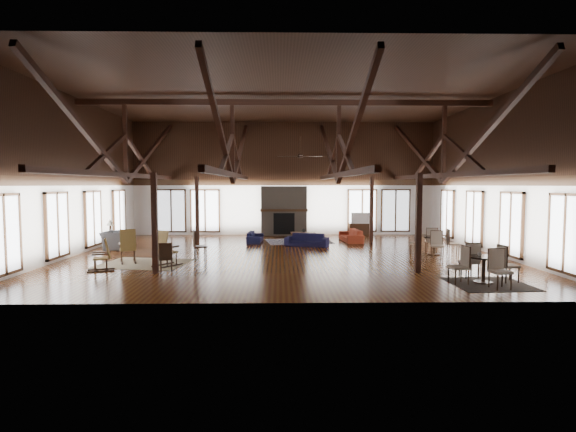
{
  "coord_description": "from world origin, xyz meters",
  "views": [
    {
      "loc": [
        -0.24,
        -17.03,
        2.69
      ],
      "look_at": [
        0.11,
        1.0,
        1.43
      ],
      "focal_mm": 28.0,
      "sensor_mm": 36.0,
      "label": 1
    }
  ],
  "objects_px": {
    "armchair": "(117,240)",
    "cafe_table_near": "(484,264)",
    "sofa_navy_left": "(255,237)",
    "sofa_orange": "(351,235)",
    "coffee_table": "(303,234)",
    "cafe_table_far": "(434,242)",
    "sofa_navy_front": "(307,240)",
    "tv_console": "(361,229)"
  },
  "relations": [
    {
      "from": "tv_console",
      "to": "cafe_table_near",
      "type": "bearing_deg",
      "value": -83.96
    },
    {
      "from": "coffee_table",
      "to": "armchair",
      "type": "bearing_deg",
      "value": -162.99
    },
    {
      "from": "tv_console",
      "to": "sofa_navy_left",
      "type": "bearing_deg",
      "value": -152.29
    },
    {
      "from": "sofa_orange",
      "to": "coffee_table",
      "type": "relative_size",
      "value": 1.67
    },
    {
      "from": "sofa_navy_front",
      "to": "sofa_navy_left",
      "type": "xyz_separation_m",
      "value": [
        -2.34,
        1.41,
        -0.03
      ]
    },
    {
      "from": "sofa_orange",
      "to": "armchair",
      "type": "bearing_deg",
      "value": -81.8
    },
    {
      "from": "sofa_orange",
      "to": "tv_console",
      "type": "relative_size",
      "value": 1.58
    },
    {
      "from": "cafe_table_far",
      "to": "cafe_table_near",
      "type": "bearing_deg",
      "value": -94.12
    },
    {
      "from": "coffee_table",
      "to": "sofa_navy_left",
      "type": "bearing_deg",
      "value": -177.45
    },
    {
      "from": "sofa_navy_front",
      "to": "sofa_orange",
      "type": "distance_m",
      "value": 2.68
    },
    {
      "from": "sofa_navy_front",
      "to": "cafe_table_near",
      "type": "bearing_deg",
      "value": -42.0
    },
    {
      "from": "sofa_navy_front",
      "to": "armchair",
      "type": "relative_size",
      "value": 1.63
    },
    {
      "from": "sofa_orange",
      "to": "cafe_table_near",
      "type": "bearing_deg",
      "value": 8.96
    },
    {
      "from": "cafe_table_near",
      "to": "coffee_table",
      "type": "bearing_deg",
      "value": 116.6
    },
    {
      "from": "sofa_orange",
      "to": "cafe_table_far",
      "type": "height_order",
      "value": "cafe_table_far"
    },
    {
      "from": "sofa_navy_left",
      "to": "tv_console",
      "type": "height_order",
      "value": "tv_console"
    },
    {
      "from": "armchair",
      "to": "tv_console",
      "type": "relative_size",
      "value": 0.93
    },
    {
      "from": "sofa_orange",
      "to": "armchair",
      "type": "distance_m",
      "value": 10.42
    },
    {
      "from": "sofa_orange",
      "to": "coffee_table",
      "type": "bearing_deg",
      "value": -92.54
    },
    {
      "from": "coffee_table",
      "to": "sofa_orange",
      "type": "bearing_deg",
      "value": 3.3
    },
    {
      "from": "sofa_navy_left",
      "to": "tv_console",
      "type": "xyz_separation_m",
      "value": [
        5.48,
        2.88,
        0.07
      ]
    },
    {
      "from": "sofa_navy_front",
      "to": "cafe_table_far",
      "type": "distance_m",
      "value": 5.37
    },
    {
      "from": "cafe_table_near",
      "to": "cafe_table_far",
      "type": "relative_size",
      "value": 1.04
    },
    {
      "from": "tv_console",
      "to": "sofa_navy_front",
      "type": "bearing_deg",
      "value": -126.21
    },
    {
      "from": "coffee_table",
      "to": "cafe_table_far",
      "type": "relative_size",
      "value": 0.62
    },
    {
      "from": "sofa_navy_front",
      "to": "coffee_table",
      "type": "xyz_separation_m",
      "value": [
        -0.09,
        1.47,
        0.12
      ]
    },
    {
      "from": "cafe_table_near",
      "to": "cafe_table_far",
      "type": "distance_m",
      "value": 4.98
    },
    {
      "from": "coffee_table",
      "to": "cafe_table_far",
      "type": "distance_m",
      "value": 6.25
    },
    {
      "from": "sofa_orange",
      "to": "cafe_table_near",
      "type": "distance_m",
      "value": 9.29
    },
    {
      "from": "cafe_table_far",
      "to": "tv_console",
      "type": "bearing_deg",
      "value": 103.28
    },
    {
      "from": "sofa_orange",
      "to": "armchair",
      "type": "height_order",
      "value": "armchair"
    },
    {
      "from": "armchair",
      "to": "cafe_table_near",
      "type": "xyz_separation_m",
      "value": [
        12.36,
        -6.69,
        0.14
      ]
    },
    {
      "from": "tv_console",
      "to": "armchair",
      "type": "bearing_deg",
      "value": -155.49
    },
    {
      "from": "sofa_navy_left",
      "to": "coffee_table",
      "type": "relative_size",
      "value": 1.41
    },
    {
      "from": "cafe_table_near",
      "to": "cafe_table_far",
      "type": "height_order",
      "value": "cafe_table_near"
    },
    {
      "from": "coffee_table",
      "to": "cafe_table_far",
      "type": "bearing_deg",
      "value": -38.29
    },
    {
      "from": "sofa_navy_left",
      "to": "cafe_table_far",
      "type": "xyz_separation_m",
      "value": [
        7.08,
        -3.91,
        0.24
      ]
    },
    {
      "from": "sofa_navy_left",
      "to": "sofa_orange",
      "type": "xyz_separation_m",
      "value": [
        4.52,
        0.15,
        0.04
      ]
    },
    {
      "from": "sofa_navy_left",
      "to": "sofa_orange",
      "type": "bearing_deg",
      "value": -84.86
    },
    {
      "from": "sofa_navy_left",
      "to": "cafe_table_near",
      "type": "relative_size",
      "value": 0.83
    },
    {
      "from": "armchair",
      "to": "cafe_table_far",
      "type": "relative_size",
      "value": 0.6
    },
    {
      "from": "coffee_table",
      "to": "armchair",
      "type": "relative_size",
      "value": 1.02
    }
  ]
}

